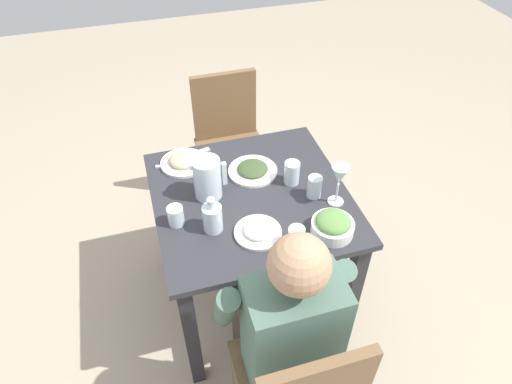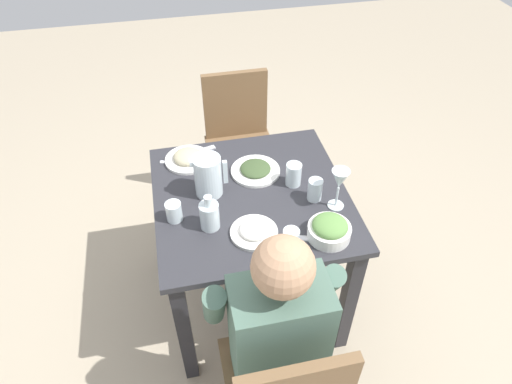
# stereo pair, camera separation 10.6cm
# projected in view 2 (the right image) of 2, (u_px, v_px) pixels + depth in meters

# --- Properties ---
(ground_plane) EXTENTS (8.00, 8.00, 0.00)m
(ground_plane) POSITION_uv_depth(u_px,v_px,m) (252.00, 294.00, 2.51)
(ground_plane) COLOR tan
(dining_table) EXTENTS (0.85, 0.85, 0.75)m
(dining_table) POSITION_uv_depth(u_px,v_px,m) (251.00, 217.00, 2.09)
(dining_table) COLOR #2D2D33
(dining_table) RESTS_ON ground_plane
(chair_far) EXTENTS (0.40, 0.40, 0.88)m
(chair_far) POSITION_uv_depth(u_px,v_px,m) (239.00, 138.00, 2.74)
(chair_far) COLOR brown
(chair_far) RESTS_ON ground_plane
(diner_near) EXTENTS (0.48, 0.53, 1.18)m
(diner_near) POSITION_uv_depth(u_px,v_px,m) (272.00, 321.00, 1.65)
(diner_near) COLOR #4C6B5B
(diner_near) RESTS_ON ground_plane
(water_pitcher) EXTENTS (0.16, 0.12, 0.19)m
(water_pitcher) POSITION_uv_depth(u_px,v_px,m) (208.00, 176.00, 1.95)
(water_pitcher) COLOR silver
(water_pitcher) RESTS_ON dining_table
(salad_bowl) EXTENTS (0.17, 0.17, 0.09)m
(salad_bowl) POSITION_uv_depth(u_px,v_px,m) (329.00, 229.00, 1.79)
(salad_bowl) COLOR white
(salad_bowl) RESTS_ON dining_table
(plate_yoghurt) EXTENTS (0.19, 0.19, 0.04)m
(plate_yoghurt) POSITION_uv_depth(u_px,v_px,m) (254.00, 231.00, 1.82)
(plate_yoghurt) COLOR white
(plate_yoghurt) RESTS_ON dining_table
(plate_dolmas) EXTENTS (0.23, 0.23, 0.04)m
(plate_dolmas) POSITION_uv_depth(u_px,v_px,m) (255.00, 170.00, 2.10)
(plate_dolmas) COLOR white
(plate_dolmas) RESTS_ON dining_table
(plate_beans) EXTENTS (0.22, 0.22, 0.05)m
(plate_beans) POSITION_uv_depth(u_px,v_px,m) (188.00, 158.00, 2.16)
(plate_beans) COLOR white
(plate_beans) RESTS_ON dining_table
(water_glass_near_left) EXTENTS (0.06, 0.06, 0.10)m
(water_glass_near_left) POSITION_uv_depth(u_px,v_px,m) (315.00, 190.00, 1.95)
(water_glass_near_left) COLOR silver
(water_glass_near_left) RESTS_ON dining_table
(water_glass_far_right) EXTENTS (0.06, 0.06, 0.10)m
(water_glass_far_right) POSITION_uv_depth(u_px,v_px,m) (291.00, 240.00, 1.74)
(water_glass_far_right) COLOR silver
(water_glass_far_right) RESTS_ON dining_table
(water_glass_near_right) EXTENTS (0.07, 0.07, 0.09)m
(water_glass_near_right) POSITION_uv_depth(u_px,v_px,m) (174.00, 211.00, 1.86)
(water_glass_near_right) COLOR silver
(water_glass_near_right) RESTS_ON dining_table
(water_glass_far_left) EXTENTS (0.07, 0.07, 0.11)m
(water_glass_far_left) POSITION_uv_depth(u_px,v_px,m) (294.00, 174.00, 2.02)
(water_glass_far_left) COLOR silver
(water_glass_far_left) RESTS_ON dining_table
(wine_glass) EXTENTS (0.08, 0.08, 0.20)m
(wine_glass) POSITION_uv_depth(u_px,v_px,m) (340.00, 181.00, 1.85)
(wine_glass) COLOR silver
(wine_glass) RESTS_ON dining_table
(oil_carafe) EXTENTS (0.08, 0.08, 0.16)m
(oil_carafe) POSITION_uv_depth(u_px,v_px,m) (210.00, 216.00, 1.82)
(oil_carafe) COLOR silver
(oil_carafe) RESTS_ON dining_table
(salt_shaker) EXTENTS (0.03, 0.03, 0.05)m
(salt_shaker) POSITION_uv_depth(u_px,v_px,m) (211.00, 169.00, 2.08)
(salt_shaker) COLOR white
(salt_shaker) RESTS_ON dining_table
(fork_near) EXTENTS (0.17, 0.07, 0.01)m
(fork_near) POSITION_uv_depth(u_px,v_px,m) (314.00, 239.00, 1.80)
(fork_near) COLOR silver
(fork_near) RESTS_ON dining_table
(knife_near) EXTENTS (0.18, 0.06, 0.01)m
(knife_near) POSITION_uv_depth(u_px,v_px,m) (179.00, 162.00, 2.16)
(knife_near) COLOR silver
(knife_near) RESTS_ON dining_table
(fork_far) EXTENTS (0.17, 0.07, 0.01)m
(fork_far) POSITION_uv_depth(u_px,v_px,m) (199.00, 151.00, 2.22)
(fork_far) COLOR silver
(fork_far) RESTS_ON dining_table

